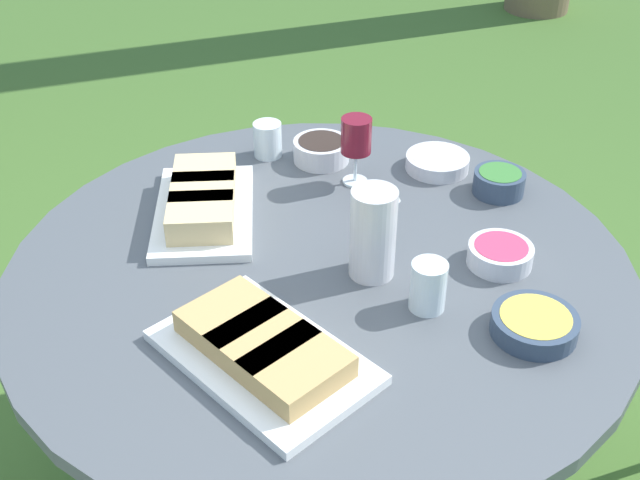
% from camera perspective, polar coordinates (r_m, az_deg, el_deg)
% --- Properties ---
extents(dining_table, '(1.31, 1.31, 0.74)m').
position_cam_1_polar(dining_table, '(1.73, 0.00, -4.33)').
color(dining_table, '#4C4C51').
rests_on(dining_table, ground_plane).
extents(water_pitcher, '(0.10, 0.09, 0.19)m').
position_cam_1_polar(water_pitcher, '(1.59, 3.80, 0.48)').
color(water_pitcher, silver).
rests_on(water_pitcher, dining_table).
extents(wine_glass, '(0.07, 0.07, 0.17)m').
position_cam_1_polar(wine_glass, '(1.89, 2.59, 7.27)').
color(wine_glass, silver).
rests_on(wine_glass, dining_table).
extents(platter_bread_main, '(0.40, 0.46, 0.06)m').
position_cam_1_polar(platter_bread_main, '(1.43, -4.08, -7.72)').
color(platter_bread_main, white).
rests_on(platter_bread_main, dining_table).
extents(platter_charcuterie, '(0.29, 0.41, 0.08)m').
position_cam_1_polar(platter_charcuterie, '(1.82, -8.30, 2.70)').
color(platter_charcuterie, white).
rests_on(platter_charcuterie, dining_table).
extents(bowl_fries, '(0.16, 0.16, 0.04)m').
position_cam_1_polar(bowl_fries, '(1.54, 15.01, -5.76)').
color(bowl_fries, '#334256').
rests_on(bowl_fries, dining_table).
extents(bowl_salad, '(0.12, 0.12, 0.06)m').
position_cam_1_polar(bowl_salad, '(1.94, 12.62, 4.10)').
color(bowl_salad, '#334256').
rests_on(bowl_salad, dining_table).
extents(bowl_olives, '(0.14, 0.14, 0.06)m').
position_cam_1_polar(bowl_olives, '(2.03, 0.09, 6.46)').
color(bowl_olives, silver).
rests_on(bowl_olives, dining_table).
extents(bowl_dip_red, '(0.13, 0.13, 0.05)m').
position_cam_1_polar(bowl_dip_red, '(1.70, 12.69, -0.97)').
color(bowl_dip_red, silver).
rests_on(bowl_dip_red, dining_table).
extents(bowl_dip_cream, '(0.16, 0.16, 0.04)m').
position_cam_1_polar(bowl_dip_cream, '(2.02, 8.35, 5.54)').
color(bowl_dip_cream, silver).
rests_on(bowl_dip_cream, dining_table).
extents(cup_water_near, '(0.07, 0.07, 0.10)m').
position_cam_1_polar(cup_water_near, '(1.54, 7.70, -3.27)').
color(cup_water_near, silver).
rests_on(cup_water_near, dining_table).
extents(cup_water_far, '(0.07, 0.07, 0.09)m').
position_cam_1_polar(cup_water_far, '(2.05, -3.70, 7.15)').
color(cup_water_far, silver).
rests_on(cup_water_far, dining_table).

